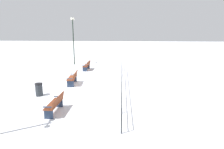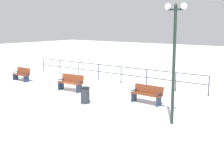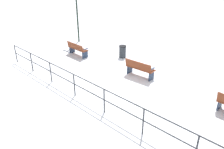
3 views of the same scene
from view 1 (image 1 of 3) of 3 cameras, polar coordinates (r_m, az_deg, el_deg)
name	(u,v)px [view 1 (image 1 of 3)]	position (r m, az deg, el deg)	size (l,w,h in m)	color
ground_plane	(74,84)	(14.68, -10.77, -2.78)	(80.00, 80.00, 0.00)	white
bench_nearest	(87,65)	(19.10, -7.17, 2.61)	(0.57, 1.45, 0.87)	brown
bench_second	(73,78)	(14.57, -11.11, -0.95)	(0.67, 1.59, 0.92)	brown
bench_third	(55,104)	(10.13, -15.97, -8.05)	(0.56, 1.59, 0.86)	brown
lamppost_near	(73,31)	(21.76, -11.10, 12.00)	(0.27, 1.06, 4.93)	#1E2D23
waterfront_railing	(122,75)	(14.08, 2.85, -0.20)	(0.05, 13.22, 1.08)	#26282D
trash_bin	(39,89)	(12.82, -20.18, -4.05)	(0.45, 0.45, 0.78)	#2D3338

